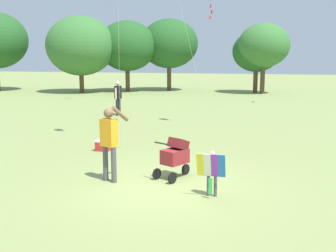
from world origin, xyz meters
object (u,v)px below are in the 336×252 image
(person_adult_flyer, at_px, (109,138))
(cooler_box, at_px, (103,145))
(stroller, at_px, (175,154))
(child_with_butterfly_kite, at_px, (212,169))
(person_red_shirt, at_px, (118,95))

(person_adult_flyer, relative_size, cooler_box, 4.19)
(stroller, relative_size, cooler_box, 2.43)
(person_adult_flyer, bearing_deg, child_with_butterfly_kite, -12.02)
(child_with_butterfly_kite, xyz_separation_m, stroller, (-1.07, 1.19, -0.02))
(cooler_box, bearing_deg, stroller, -39.71)
(cooler_box, bearing_deg, child_with_butterfly_kite, -42.23)
(person_adult_flyer, xyz_separation_m, person_red_shirt, (-3.70, 10.75, -0.05))
(stroller, bearing_deg, person_red_shirt, 117.18)
(stroller, distance_m, person_red_shirt, 11.37)
(child_with_butterfly_kite, distance_m, cooler_box, 5.39)
(child_with_butterfly_kite, distance_m, stroller, 1.60)
(child_with_butterfly_kite, bearing_deg, person_adult_flyer, 167.98)
(child_with_butterfly_kite, xyz_separation_m, person_adult_flyer, (-2.56, 0.54, 0.46))
(child_with_butterfly_kite, distance_m, person_adult_flyer, 2.65)
(cooler_box, bearing_deg, person_adult_flyer, -65.12)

